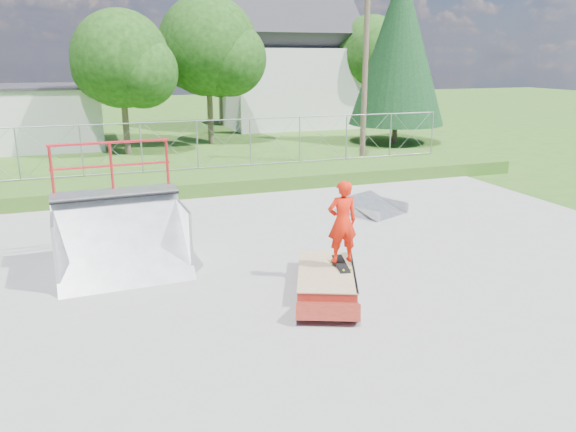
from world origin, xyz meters
The scene contains 16 objects.
ground centered at (0.00, 0.00, 0.00)m, with size 120.00×120.00×0.00m, color #2D5E1B.
concrete_pad centered at (0.00, 0.00, 0.02)m, with size 20.00×16.00×0.04m, color gray.
grass_berm centered at (0.00, 9.50, 0.25)m, with size 24.00×3.00×0.50m, color #2D5E1B.
grind_box centered at (0.58, -0.07, 0.17)m, with size 1.94×2.60×0.35m.
quarter_pipe centered at (-3.26, 2.07, 1.35)m, with size 2.71×2.29×2.71m, color gray, non-canonical shape.
flat_bank_ramp centered at (4.10, 4.46, 0.22)m, with size 1.44×1.54×0.44m, color gray, non-canonical shape.
skateboard centered at (0.95, 0.00, 0.39)m, with size 0.22×0.80×0.02m, color black.
skater centered at (0.95, 0.00, 1.24)m, with size 0.62×0.41×1.70m, color red.
chain_link_fence centered at (0.00, 10.50, 1.40)m, with size 20.00×0.06×1.80m, color gray, non-canonical shape.
gable_house centered at (9.00, 26.00, 3.84)m, with size 8.40×6.08×8.94m.
utility_pole centered at (7.50, 12.00, 4.00)m, with size 0.24×0.24×8.00m, color brown.
tree_left_near centered at (-1.75, 17.83, 4.24)m, with size 4.76×4.48×6.65m.
tree_center centered at (2.78, 19.81, 4.85)m, with size 5.44×5.12×7.60m.
tree_right_far centered at (14.27, 23.82, 4.54)m, with size 5.10×4.80×7.12m.
tree_back_mid centered at (5.21, 27.86, 3.63)m, with size 4.08×3.84×5.70m.
conifer_tree centered at (12.00, 17.00, 5.05)m, with size 5.04×5.04×9.10m.
Camera 1 is at (-3.73, -9.86, 4.53)m, focal length 35.00 mm.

